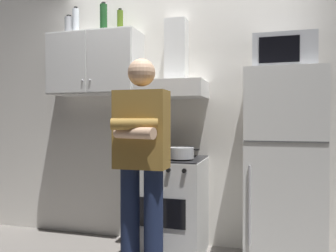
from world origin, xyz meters
The scene contains 12 objects.
back_wall_tiled centered at (0.00, 0.60, 1.35)m, with size 4.80×0.10×2.70m, color silver.
upper_cabinet centered at (-0.85, 0.37, 1.75)m, with size 0.90×0.37×0.60m.
stove_oven centered at (-0.05, 0.25, 0.43)m, with size 0.60×0.62×0.87m.
range_hood centered at (-0.05, 0.38, 1.60)m, with size 0.60×0.44×0.75m.
refrigerator centered at (0.90, 0.25, 0.80)m, with size 0.60×0.62×1.60m.
microwave centered at (0.90, 0.27, 1.74)m, with size 0.48×0.37×0.28m.
person_standing centered at (-0.10, -0.36, 0.90)m, with size 0.38×0.33×1.64m.
cooking_pot centered at (0.08, 0.13, 0.92)m, with size 0.32×0.22×0.09m.
bottle_vodka_clear centered at (-1.08, 0.40, 2.19)m, with size 0.07×0.07×0.29m.
bottle_wine_green centered at (-0.77, 0.41, 2.20)m, with size 0.07×0.07×0.31m.
bottle_olive_oil centered at (-0.60, 0.41, 2.16)m, with size 0.06×0.06×0.23m.
bottle_canister_steel centered at (-1.17, 0.42, 2.15)m, with size 0.09×0.09×0.22m.
Camera 1 is at (0.75, -2.65, 1.20)m, focal length 36.28 mm.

